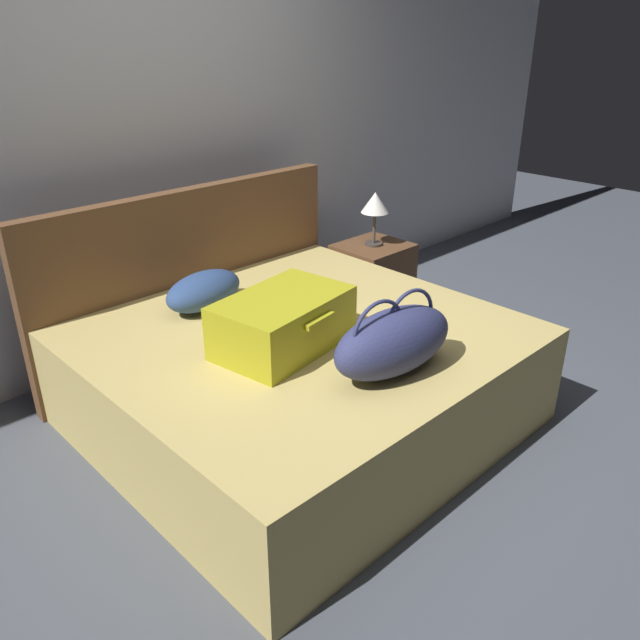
% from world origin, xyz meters
% --- Properties ---
extents(ground_plane, '(12.00, 12.00, 0.00)m').
position_xyz_m(ground_plane, '(0.00, 0.00, 0.00)').
color(ground_plane, '#4C515B').
extents(back_wall, '(8.00, 0.10, 2.60)m').
position_xyz_m(back_wall, '(0.00, 1.65, 1.30)').
color(back_wall, silver).
rests_on(back_wall, ground).
extents(bed, '(1.84, 1.73, 0.49)m').
position_xyz_m(bed, '(0.00, 0.40, 0.25)').
color(bed, tan).
rests_on(bed, ground).
extents(headboard, '(1.88, 0.08, 1.00)m').
position_xyz_m(headboard, '(0.00, 1.30, 0.50)').
color(headboard, brown).
rests_on(headboard, ground).
extents(hard_case_large, '(0.64, 0.46, 0.24)m').
position_xyz_m(hard_case_large, '(-0.16, 0.33, 0.61)').
color(hard_case_large, gold).
rests_on(hard_case_large, bed).
extents(duffel_bag, '(0.61, 0.32, 0.34)m').
position_xyz_m(duffel_bag, '(0.02, -0.14, 0.63)').
color(duffel_bag, navy).
rests_on(duffel_bag, bed).
extents(pillow_near_headboard, '(0.48, 0.33, 0.18)m').
position_xyz_m(pillow_near_headboard, '(-0.16, 0.94, 0.58)').
color(pillow_near_headboard, navy).
rests_on(pillow_near_headboard, bed).
extents(nightstand, '(0.44, 0.40, 0.49)m').
position_xyz_m(nightstand, '(1.20, 1.01, 0.24)').
color(nightstand, brown).
rests_on(nightstand, ground).
extents(table_lamp, '(0.18, 0.18, 0.35)m').
position_xyz_m(table_lamp, '(1.20, 1.01, 0.75)').
color(table_lamp, '#3F3833').
rests_on(table_lamp, nightstand).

